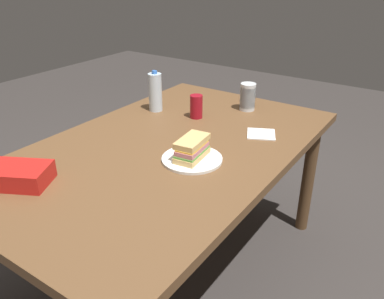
# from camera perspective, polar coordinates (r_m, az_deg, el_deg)

# --- Properties ---
(ground_plane) EXTENTS (8.00, 8.00, 0.00)m
(ground_plane) POSITION_cam_1_polar(r_m,az_deg,el_deg) (2.18, -3.06, -17.25)
(ground_plane) COLOR #383330
(dining_table) EXTENTS (1.67, 1.03, 0.74)m
(dining_table) POSITION_cam_1_polar(r_m,az_deg,el_deg) (1.79, -3.55, -1.75)
(dining_table) COLOR brown
(dining_table) RESTS_ON ground_plane
(paper_plate) EXTENTS (0.25, 0.25, 0.01)m
(paper_plate) POSITION_cam_1_polar(r_m,az_deg,el_deg) (1.62, 0.00, -1.40)
(paper_plate) COLOR white
(paper_plate) RESTS_ON dining_table
(sandwich) EXTENTS (0.19, 0.12, 0.08)m
(sandwich) POSITION_cam_1_polar(r_m,az_deg,el_deg) (1.60, 0.00, 0.16)
(sandwich) COLOR #DBB26B
(sandwich) RESTS_ON paper_plate
(soda_can_red) EXTENTS (0.07, 0.07, 0.12)m
(soda_can_red) POSITION_cam_1_polar(r_m,az_deg,el_deg) (2.05, 0.63, 6.30)
(soda_can_red) COLOR maroon
(soda_can_red) RESTS_ON dining_table
(chip_bag) EXTENTS (0.24, 0.27, 0.07)m
(chip_bag) POSITION_cam_1_polar(r_m,az_deg,el_deg) (1.58, -24.10, -3.44)
(chip_bag) COLOR red
(chip_bag) RESTS_ON dining_table
(water_bottle_tall) EXTENTS (0.07, 0.07, 0.22)m
(water_bottle_tall) POSITION_cam_1_polar(r_m,az_deg,el_deg) (2.15, -5.39, 8.34)
(water_bottle_tall) COLOR silver
(water_bottle_tall) RESTS_ON dining_table
(plastic_cup_stack) EXTENTS (0.08, 0.08, 0.15)m
(plastic_cup_stack) POSITION_cam_1_polar(r_m,az_deg,el_deg) (2.18, 8.13, 7.63)
(plastic_cup_stack) COLOR silver
(plastic_cup_stack) RESTS_ON dining_table
(paper_napkin) EXTENTS (0.17, 0.17, 0.01)m
(paper_napkin) POSITION_cam_1_polar(r_m,az_deg,el_deg) (1.89, 10.06, 2.23)
(paper_napkin) COLOR white
(paper_napkin) RESTS_ON dining_table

